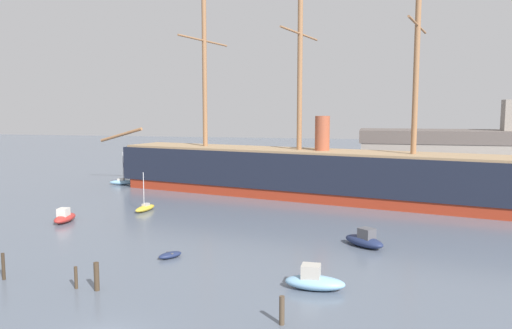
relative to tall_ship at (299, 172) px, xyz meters
name	(u,v)px	position (x,y,z in m)	size (l,w,h in m)	color
tall_ship	(299,172)	(0.00, 0.00, 0.00)	(71.40, 22.88, 34.82)	maroon
motorboat_foreground_right	(314,281)	(6.74, -38.22, -3.14)	(4.45, 1.88, 1.87)	#7FB2D6
dinghy_near_centre	(170,255)	(-6.67, -33.45, -3.52)	(2.14, 2.45, 0.54)	#1E284C
motorboat_mid_left	(65,217)	(-24.31, -23.18, -3.19)	(2.23, 4.30, 1.73)	#B22D28
motorboat_mid_right	(364,240)	(10.16, -25.74, -3.14)	(4.59, 4.30, 1.87)	#1E284C
sailboat_alongside_bow	(145,208)	(-17.96, -15.14, -3.36)	(1.74, 4.07, 5.13)	gold
sailboat_far_left	(122,182)	(-31.97, 4.76, -3.30)	(4.64, 2.16, 5.82)	#7FB2D6
mooring_piling_nearest	(76,278)	(-10.44, -42.06, -2.96)	(0.25, 0.25, 1.67)	#423323
mooring_piling_left_pair	(3,266)	(-17.05, -41.65, -2.73)	(0.26, 0.26, 2.12)	#382B1E
mooring_piling_right_pair	(282,310)	(5.48, -44.64, -2.89)	(0.33, 0.33, 1.82)	#4C3D2D
mooring_piling_midwater	(97,276)	(-8.73, -42.07, -2.73)	(0.38, 0.38, 2.12)	#423323
dockside_warehouse_right	(470,156)	(28.11, 22.73, 0.94)	(42.37, 14.01, 14.91)	#565659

